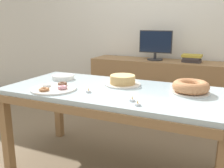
% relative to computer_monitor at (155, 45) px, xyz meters
% --- Properties ---
extents(wall_back, '(8.00, 0.10, 2.60)m').
position_rel_computer_monitor_xyz_m(wall_back, '(0.03, 0.30, 0.33)').
color(wall_back, silver).
rests_on(wall_back, ground).
extents(dining_table, '(1.81, 0.86, 0.73)m').
position_rel_computer_monitor_xyz_m(dining_table, '(0.03, -1.38, -0.33)').
color(dining_table, silver).
rests_on(dining_table, ground).
extents(sideboard, '(1.73, 0.44, 0.78)m').
position_rel_computer_monitor_xyz_m(sideboard, '(0.03, 0.00, -0.58)').
color(sideboard, olive).
rests_on(sideboard, ground).
extents(computer_monitor, '(0.42, 0.20, 0.38)m').
position_rel_computer_monitor_xyz_m(computer_monitor, '(0.00, 0.00, 0.00)').
color(computer_monitor, '#262628').
rests_on(computer_monitor, sideboard).
extents(book_stack, '(0.24, 0.18, 0.10)m').
position_rel_computer_monitor_xyz_m(book_stack, '(0.46, 0.00, -0.14)').
color(book_stack, '#3F3838').
rests_on(book_stack, sideboard).
extents(cake_chocolate_round, '(0.31, 0.31, 0.09)m').
position_rel_computer_monitor_xyz_m(cake_chocolate_round, '(0.04, -1.23, -0.20)').
color(cake_chocolate_round, silver).
rests_on(cake_chocolate_round, dining_table).
extents(cake_golden_bundt, '(0.29, 0.29, 0.10)m').
position_rel_computer_monitor_xyz_m(cake_golden_bundt, '(0.61, -1.26, -0.19)').
color(cake_golden_bundt, silver).
rests_on(cake_golden_bundt, dining_table).
extents(pastry_platter, '(0.37, 0.37, 0.04)m').
position_rel_computer_monitor_xyz_m(pastry_platter, '(-0.40, -1.60, -0.23)').
color(pastry_platter, silver).
rests_on(pastry_platter, dining_table).
extents(plate_stack, '(0.21, 0.21, 0.04)m').
position_rel_computer_monitor_xyz_m(plate_stack, '(-0.55, -1.25, -0.22)').
color(plate_stack, silver).
rests_on(plate_stack, dining_table).
extents(tealight_centre, '(0.04, 0.04, 0.04)m').
position_rel_computer_monitor_xyz_m(tealight_centre, '(0.34, -1.70, -0.23)').
color(tealight_centre, silver).
rests_on(tealight_centre, dining_table).
extents(tealight_near_cakes, '(0.04, 0.04, 0.04)m').
position_rel_computer_monitor_xyz_m(tealight_near_cakes, '(0.28, -1.63, -0.23)').
color(tealight_near_cakes, silver).
rests_on(tealight_near_cakes, dining_table).
extents(tealight_left_edge, '(0.04, 0.04, 0.04)m').
position_rel_computer_monitor_xyz_m(tealight_left_edge, '(-0.10, -1.56, -0.23)').
color(tealight_left_edge, silver).
rests_on(tealight_left_edge, dining_table).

